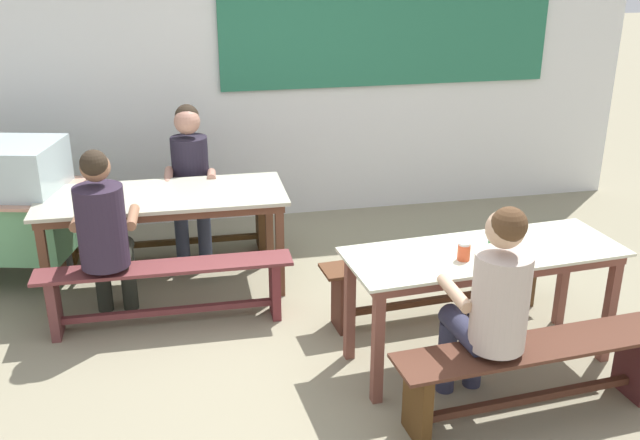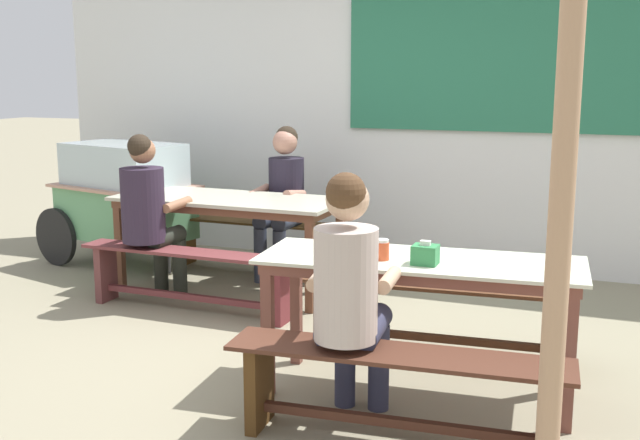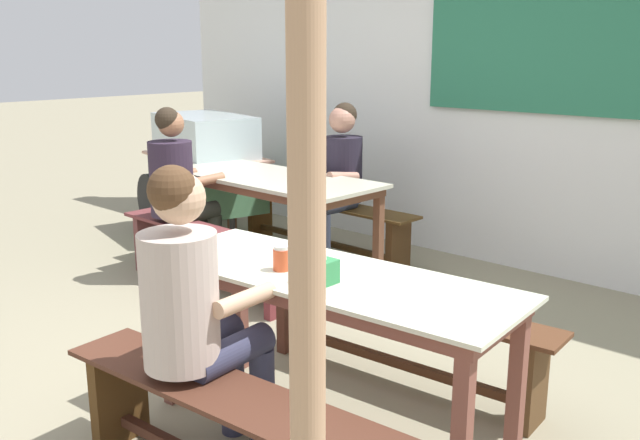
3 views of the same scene
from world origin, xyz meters
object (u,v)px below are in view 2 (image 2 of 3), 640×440
at_px(person_near_front, 350,288).
at_px(wooden_support_post, 560,227).
at_px(dining_table_near, 420,274).
at_px(tissue_box, 425,254).
at_px(bench_far_back, 264,239).
at_px(person_center_facing, 283,192).
at_px(bench_near_front, 396,385).
at_px(bench_far_front, 190,272).
at_px(food_cart, 124,194).
at_px(condiment_jar, 382,250).
at_px(person_left_back_turned, 148,209).
at_px(dining_table_far, 229,206).
at_px(bench_near_back, 434,309).

xyz_separation_m(person_near_front, wooden_support_post, (0.96, -0.38, 0.43)).
relative_size(dining_table_near, person_near_front, 1.36).
relative_size(tissue_box, wooden_support_post, 0.06).
height_order(person_near_front, tissue_box, person_near_front).
distance_m(bench_far_back, person_center_facing, 0.50).
bearing_deg(wooden_support_post, bench_near_front, 155.79).
distance_m(bench_far_back, bench_far_front, 1.23).
bearing_deg(tissue_box, person_near_front, -120.26).
height_order(food_cart, person_center_facing, person_center_facing).
bearing_deg(bench_far_back, condiment_jar, -51.67).
bearing_deg(wooden_support_post, bench_far_front, 146.40).
relative_size(bench_near_front, food_cart, 0.96).
height_order(bench_far_back, bench_far_front, same).
height_order(dining_table_near, tissue_box, tissue_box).
relative_size(person_left_back_turned, tissue_box, 10.00).
bearing_deg(person_center_facing, person_near_front, -60.05).
xyz_separation_m(dining_table_near, person_center_facing, (-1.68, 2.01, 0.06)).
relative_size(bench_near_front, tissue_box, 12.60).
xyz_separation_m(bench_far_back, wooden_support_post, (2.66, -3.01, 0.86)).
distance_m(bench_near_front, food_cart, 4.10).
height_order(bench_far_back, person_left_back_turned, person_left_back_turned).
height_order(person_center_facing, tissue_box, person_center_facing).
xyz_separation_m(person_center_facing, tissue_box, (1.74, -2.12, 0.08)).
relative_size(bench_near_front, person_center_facing, 1.26).
relative_size(person_left_back_turned, wooden_support_post, 0.56).
distance_m(bench_near_front, wooden_support_post, 1.16).
bearing_deg(bench_far_back, dining_table_far, -90.82).
bearing_deg(bench_far_front, person_center_facing, 78.42).
height_order(dining_table_near, person_center_facing, person_center_facing).
relative_size(bench_far_back, tissue_box, 14.08).
bearing_deg(dining_table_near, wooden_support_post, -50.84).
relative_size(bench_near_back, person_center_facing, 1.31).
relative_size(bench_far_front, person_left_back_turned, 1.34).
relative_size(dining_table_near, food_cart, 1.03).
xyz_separation_m(dining_table_far, bench_near_back, (1.86, -0.85, -0.39)).
distance_m(bench_far_back, bench_near_front, 3.33).
xyz_separation_m(bench_far_front, tissue_box, (1.98, -0.96, 0.51)).
bearing_deg(dining_table_far, person_near_front, -49.78).
height_order(bench_near_front, person_left_back_turned, person_left_back_turned).
distance_m(dining_table_near, wooden_support_post, 1.30).
height_order(bench_far_back, condiment_jar, condiment_jar).
xyz_separation_m(bench_far_back, person_left_back_turned, (-0.39, -1.16, 0.43)).
height_order(dining_table_near, food_cart, food_cart).
height_order(dining_table_far, bench_near_back, dining_table_far).
bearing_deg(bench_far_back, person_near_front, -57.18).
bearing_deg(wooden_support_post, person_left_back_turned, 148.86).
bearing_deg(bench_near_front, bench_far_back, 125.96).
bearing_deg(tissue_box, dining_table_far, 141.27).
distance_m(bench_near_back, food_cart, 3.40).
xyz_separation_m(person_near_front, person_left_back_turned, (-2.09, 1.47, 0.00)).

